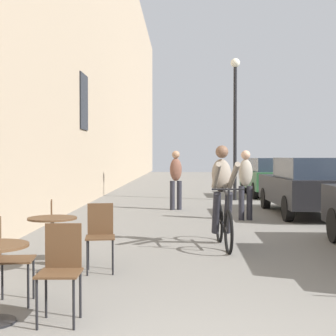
# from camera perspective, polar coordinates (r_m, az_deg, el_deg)

# --- Properties ---
(building_facade_left) EXTENTS (0.54, 68.00, 12.76)m
(building_facade_left) POSITION_cam_1_polar(r_m,az_deg,el_deg) (17.77, -9.46, 17.23)
(building_facade_left) COLOR tan
(building_facade_left) RESTS_ON ground_plane
(cafe_chair_near_toward_street) EXTENTS (0.39, 0.39, 0.89)m
(cafe_chair_near_toward_street) POSITION_cam_1_polar(r_m,az_deg,el_deg) (4.64, -12.52, -11.14)
(cafe_chair_near_toward_street) COLOR black
(cafe_chair_near_toward_street) RESTS_ON ground_plane
(cafe_chair_near_toward_wall) EXTENTS (0.43, 0.43, 0.89)m
(cafe_chair_near_toward_wall) POSITION_cam_1_polar(r_m,az_deg,el_deg) (5.29, -18.48, -9.63)
(cafe_chair_near_toward_wall) COLOR black
(cafe_chair_near_toward_wall) RESTS_ON ground_plane
(cafe_table_mid) EXTENTS (0.64, 0.64, 0.72)m
(cafe_table_mid) POSITION_cam_1_polar(r_m,az_deg,el_deg) (6.56, -13.51, -7.42)
(cafe_table_mid) COLOR black
(cafe_table_mid) RESTS_ON ground_plane
(cafe_chair_mid_toward_street) EXTENTS (0.43, 0.43, 0.89)m
(cafe_chair_mid_toward_street) POSITION_cam_1_polar(r_m,az_deg,el_deg) (6.50, -8.00, -7.51)
(cafe_chair_mid_toward_street) COLOR black
(cafe_chair_mid_toward_street) RESTS_ON ground_plane
(cafe_chair_mid_toward_wall) EXTENTS (0.46, 0.46, 0.89)m
(cafe_chair_mid_toward_wall) POSITION_cam_1_polar(r_m,az_deg,el_deg) (7.18, -12.76, -6.68)
(cafe_chair_mid_toward_wall) COLOR black
(cafe_chair_mid_toward_wall) RESTS_ON ground_plane
(cyclist_on_bicycle) EXTENTS (0.52, 1.76, 1.74)m
(cyclist_on_bicycle) POSITION_cam_1_polar(r_m,az_deg,el_deg) (8.26, 6.48, -3.56)
(cyclist_on_bicycle) COLOR black
(cyclist_on_bicycle) RESTS_ON ground_plane
(pedestrian_near) EXTENTS (0.38, 0.30, 1.66)m
(pedestrian_near) POSITION_cam_1_polar(r_m,az_deg,el_deg) (11.65, 9.15, -1.51)
(pedestrian_near) COLOR #26262D
(pedestrian_near) RESTS_ON ground_plane
(pedestrian_mid) EXTENTS (0.38, 0.30, 1.68)m
(pedestrian_mid) POSITION_cam_1_polar(r_m,az_deg,el_deg) (13.71, 0.93, -1.01)
(pedestrian_mid) COLOR #26262D
(pedestrian_mid) RESTS_ON ground_plane
(street_lamp) EXTENTS (0.32, 0.32, 4.90)m
(street_lamp) POSITION_cam_1_polar(r_m,az_deg,el_deg) (16.91, 7.93, 6.76)
(street_lamp) COLOR black
(street_lamp) RESTS_ON ground_plane
(parked_car_second) EXTENTS (1.81, 4.20, 1.49)m
(parked_car_second) POSITION_cam_1_polar(r_m,az_deg,el_deg) (13.03, 16.09, -1.97)
(parked_car_second) COLOR black
(parked_car_second) RESTS_ON ground_plane
(parked_car_third) EXTENTS (1.80, 4.13, 1.46)m
(parked_car_third) POSITION_cam_1_polar(r_m,az_deg,el_deg) (18.81, 11.94, -0.97)
(parked_car_third) COLOR #23512D
(parked_car_third) RESTS_ON ground_plane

